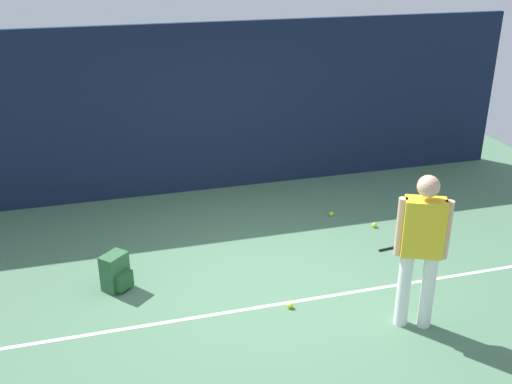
{
  "coord_description": "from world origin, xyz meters",
  "views": [
    {
      "loc": [
        -1.76,
        -5.86,
        3.81
      ],
      "look_at": [
        0.0,
        0.4,
        1.0
      ],
      "focal_mm": 41.99,
      "sensor_mm": 36.0,
      "label": 1
    }
  ],
  "objects": [
    {
      "name": "ground_plane",
      "position": [
        0.0,
        0.0,
        0.0
      ],
      "size": [
        12.0,
        12.0,
        0.0
      ],
      "primitive_type": "plane",
      "color": "#4C7556"
    },
    {
      "name": "court_line",
      "position": [
        0.0,
        -0.49,
        0.0
      ],
      "size": [
        9.0,
        0.05,
        0.0
      ],
      "primitive_type": "cube",
      "color": "white",
      "rests_on": "ground"
    },
    {
      "name": "tennis_ball_by_fence",
      "position": [
        0.11,
        -0.6,
        0.03
      ],
      "size": [
        0.07,
        0.07,
        0.07
      ],
      "primitive_type": "sphere",
      "color": "#CCE033",
      "rests_on": "ground"
    },
    {
      "name": "backpack",
      "position": [
        -1.7,
        0.34,
        0.21
      ],
      "size": [
        0.38,
        0.38,
        0.44
      ],
      "rotation": [
        0.0,
        0.0,
        0.75
      ],
      "color": "#2D6038",
      "rests_on": "ground"
    },
    {
      "name": "tennis_player",
      "position": [
        1.26,
        -1.23,
        0.97
      ],
      "size": [
        0.49,
        0.37,
        1.7
      ],
      "rotation": [
        0.0,
        0.0,
        2.71
      ],
      "color": "white",
      "rests_on": "ground"
    },
    {
      "name": "tennis_ball_near_player",
      "position": [
        1.45,
        1.48,
        0.03
      ],
      "size": [
        0.07,
        0.07,
        0.07
      ],
      "primitive_type": "sphere",
      "color": "#CCE033",
      "rests_on": "ground"
    },
    {
      "name": "tennis_racket",
      "position": [
        2.06,
        0.36,
        0.01
      ],
      "size": [
        0.63,
        0.36,
        0.03
      ],
      "rotation": [
        0.0,
        0.0,
        0.12
      ],
      "color": "black",
      "rests_on": "ground"
    },
    {
      "name": "tennis_ball_mid_court",
      "position": [
        1.9,
        0.97,
        0.03
      ],
      "size": [
        0.07,
        0.07,
        0.07
      ],
      "primitive_type": "sphere",
      "color": "#CCE033",
      "rests_on": "ground"
    },
    {
      "name": "back_fence",
      "position": [
        0.0,
        3.0,
        1.32
      ],
      "size": [
        10.0,
        0.1,
        2.63
      ],
      "primitive_type": "cube",
      "color": "#141E38",
      "rests_on": "ground"
    }
  ]
}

